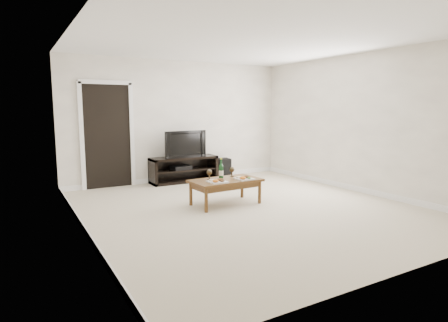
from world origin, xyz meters
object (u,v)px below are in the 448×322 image
television (184,144)px  media_console (184,169)px  subwoofer (223,168)px  coffee_table (226,192)px

television → media_console: bearing=172.8°
subwoofer → coffee_table: subwoofer is taller
media_console → coffee_table: 2.12m
media_console → coffee_table: (-0.18, -2.11, -0.07)m
television → subwoofer: bearing=-3.7°
subwoofer → media_console: bearing=-170.3°
media_console → subwoofer: 1.02m
media_console → subwoofer: bearing=3.5°
television → coffee_table: size_ratio=0.85×
media_console → television: television is taller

